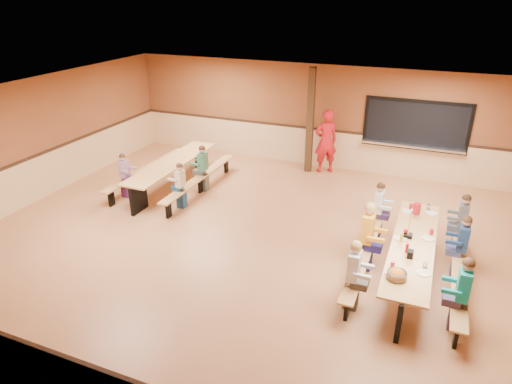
% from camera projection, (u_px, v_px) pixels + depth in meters
% --- Properties ---
extents(ground, '(12.00, 12.00, 0.00)m').
position_uv_depth(ground, '(258.00, 242.00, 9.70)').
color(ground, '#9F623C').
rests_on(ground, ground).
extents(room_envelope, '(12.04, 10.04, 3.02)m').
position_uv_depth(room_envelope, '(258.00, 213.00, 9.41)').
color(room_envelope, brown).
rests_on(room_envelope, ground).
extents(kitchen_pass_through, '(2.78, 0.28, 1.38)m').
position_uv_depth(kitchen_pass_through, '(416.00, 127.00, 12.37)').
color(kitchen_pass_through, black).
rests_on(kitchen_pass_through, ground).
extents(structural_post, '(0.18, 0.18, 3.00)m').
position_uv_depth(structural_post, '(310.00, 121.00, 12.86)').
color(structural_post, '#332011').
rests_on(structural_post, ground).
extents(cafeteria_table_main, '(1.91, 3.70, 0.74)m').
position_uv_depth(cafeteria_table_main, '(412.00, 254.00, 8.29)').
color(cafeteria_table_main, tan).
rests_on(cafeteria_table_main, ground).
extents(cafeteria_table_second, '(1.91, 3.70, 0.74)m').
position_uv_depth(cafeteria_table_second, '(173.00, 169.00, 12.14)').
color(cafeteria_table_second, tan).
rests_on(cafeteria_table_second, ground).
extents(seated_child_white_left, '(0.39, 0.32, 1.26)m').
position_uv_depth(seated_child_white_left, '(353.00, 275.00, 7.49)').
color(seated_child_white_left, silver).
rests_on(seated_child_white_left, ground).
extents(seated_adult_yellow, '(0.45, 0.37, 1.37)m').
position_uv_depth(seated_adult_yellow, '(367.00, 237.00, 8.55)').
color(seated_adult_yellow, '#F4A426').
rests_on(seated_adult_yellow, ground).
extents(seated_child_grey_left, '(0.38, 0.31, 1.22)m').
position_uv_depth(seated_child_grey_left, '(378.00, 210.00, 9.74)').
color(seated_child_grey_left, white).
rests_on(seated_child_grey_left, ground).
extents(seated_child_teal_right, '(0.40, 0.33, 1.28)m').
position_uv_depth(seated_child_teal_right, '(462.00, 295.00, 7.01)').
color(seated_child_teal_right, teal).
rests_on(seated_child_teal_right, ground).
extents(seated_child_navy_right, '(0.38, 0.31, 1.23)m').
position_uv_depth(seated_child_navy_right, '(461.00, 247.00, 8.34)').
color(seated_child_navy_right, navy).
rests_on(seated_child_navy_right, ground).
extents(seated_child_char_right, '(0.38, 0.31, 1.23)m').
position_uv_depth(seated_child_char_right, '(461.00, 223.00, 9.18)').
color(seated_child_char_right, '#4D5458').
rests_on(seated_child_char_right, ground).
extents(seated_child_purple_sec, '(0.34, 0.28, 1.15)m').
position_uv_depth(seated_child_purple_sec, '(125.00, 176.00, 11.61)').
color(seated_child_purple_sec, '#93628A').
rests_on(seated_child_purple_sec, ground).
extents(seated_child_green_sec, '(0.38, 0.31, 1.22)m').
position_uv_depth(seated_child_green_sec, '(203.00, 168.00, 11.97)').
color(seated_child_green_sec, '#397454').
rests_on(seated_child_green_sec, ground).
extents(seated_child_tan_sec, '(0.33, 0.27, 1.13)m').
position_uv_depth(seated_child_tan_sec, '(181.00, 186.00, 11.03)').
color(seated_child_tan_sec, beige).
rests_on(seated_child_tan_sec, ground).
extents(standing_woman, '(0.81, 0.75, 1.85)m').
position_uv_depth(standing_woman, '(326.00, 141.00, 13.07)').
color(standing_woman, red).
rests_on(standing_woman, ground).
extents(punch_pitcher, '(0.16, 0.16, 0.22)m').
position_uv_depth(punch_pitcher, '(417.00, 209.00, 9.25)').
color(punch_pitcher, red).
rests_on(punch_pitcher, cafeteria_table_main).
extents(chip_bowl, '(0.32, 0.32, 0.15)m').
position_uv_depth(chip_bowl, '(397.00, 275.00, 7.19)').
color(chip_bowl, orange).
rests_on(chip_bowl, cafeteria_table_main).
extents(napkin_dispenser, '(0.10, 0.14, 0.13)m').
position_uv_depth(napkin_dispenser, '(410.00, 254.00, 7.76)').
color(napkin_dispenser, black).
rests_on(napkin_dispenser, cafeteria_table_main).
extents(condiment_mustard, '(0.06, 0.06, 0.17)m').
position_uv_depth(condiment_mustard, '(402.00, 237.00, 8.24)').
color(condiment_mustard, yellow).
rests_on(condiment_mustard, cafeteria_table_main).
extents(condiment_ketchup, '(0.06, 0.06, 0.17)m').
position_uv_depth(condiment_ketchup, '(407.00, 248.00, 7.90)').
color(condiment_ketchup, '#B2140F').
rests_on(condiment_ketchup, cafeteria_table_main).
extents(table_paddle, '(0.16, 0.16, 0.56)m').
position_uv_depth(table_paddle, '(409.00, 230.00, 8.37)').
color(table_paddle, black).
rests_on(table_paddle, cafeteria_table_main).
extents(place_settings, '(0.65, 3.30, 0.11)m').
position_uv_depth(place_settings, '(414.00, 241.00, 8.18)').
color(place_settings, beige).
rests_on(place_settings, cafeteria_table_main).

